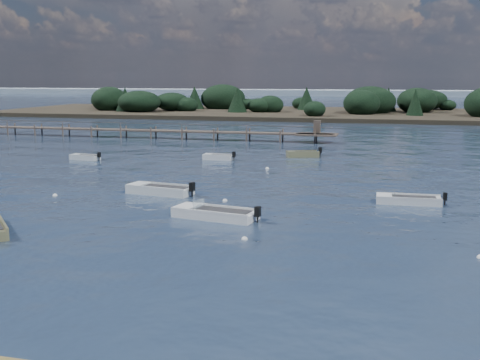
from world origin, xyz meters
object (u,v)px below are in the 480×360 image
(dinghy_mid_grey, at_px, (160,191))
(jetty, at_px, (123,130))
(dinghy_mid_white_b, at_px, (408,201))
(tender_far_grey, at_px, (85,158))
(dinghy_mid_white_a, at_px, (215,215))
(tender_far_grey_b, at_px, (303,155))
(tender_far_white, at_px, (218,158))

(dinghy_mid_grey, distance_m, jetty, 40.22)
(dinghy_mid_white_b, height_order, jetty, jetty)
(tender_far_grey, bearing_deg, dinghy_mid_white_a, -46.31)
(dinghy_mid_grey, xyz_separation_m, jetty, (-19.38, 35.24, 0.81))
(tender_far_grey, bearing_deg, tender_far_grey_b, 19.95)
(dinghy_mid_white_b, relative_size, dinghy_mid_white_a, 0.82)
(dinghy_mid_grey, bearing_deg, dinghy_mid_white_b, 3.42)
(tender_far_grey, bearing_deg, dinghy_mid_white_b, -23.83)
(tender_far_white, height_order, dinghy_mid_white_a, dinghy_mid_white_a)
(tender_far_grey, xyz_separation_m, dinghy_mid_white_a, (19.36, -20.26, 0.01))
(tender_far_grey, distance_m, tender_far_white, 12.99)
(dinghy_mid_white_b, xyz_separation_m, jetty, (-35.97, 34.25, 0.84))
(tender_far_white, height_order, tender_far_grey_b, tender_far_grey_b)
(tender_far_grey, relative_size, jetty, 0.05)
(tender_far_grey, bearing_deg, dinghy_mid_grey, -46.52)
(tender_far_white, relative_size, dinghy_mid_grey, 0.64)
(tender_far_white, height_order, dinghy_mid_white_b, tender_far_white)
(dinghy_mid_white_b, bearing_deg, tender_far_grey, 156.17)
(tender_far_white, bearing_deg, jetty, 136.08)
(tender_far_white, distance_m, jetty, 25.52)
(dinghy_mid_white_a, bearing_deg, tender_far_grey, 133.69)
(tender_far_white, xyz_separation_m, dinghy_mid_grey, (1.00, -17.54, 0.01))
(tender_far_grey_b, distance_m, jetty, 29.38)
(dinghy_mid_white_a, xyz_separation_m, jetty, (-25.15, 41.18, 0.83))
(tender_far_grey_b, height_order, dinghy_mid_white_a, dinghy_mid_white_a)
(dinghy_mid_grey, xyz_separation_m, tender_far_grey_b, (6.68, 21.68, 0.00))
(dinghy_mid_white_b, height_order, tender_far_grey_b, tender_far_grey_b)
(tender_far_grey, xyz_separation_m, tender_far_white, (12.58, 3.22, 0.01))
(tender_far_grey, height_order, dinghy_mid_grey, dinghy_mid_grey)
(tender_far_grey, distance_m, dinghy_mid_white_a, 28.02)
(dinghy_mid_white_b, relative_size, tender_far_grey_b, 1.21)
(tender_far_grey, relative_size, dinghy_mid_grey, 0.64)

